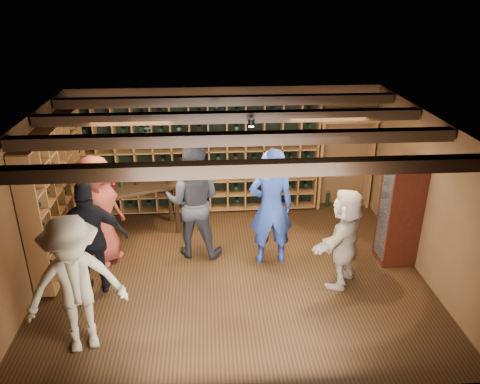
{
  "coord_description": "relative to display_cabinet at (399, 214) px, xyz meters",
  "views": [
    {
      "loc": [
        -0.36,
        -6.39,
        4.28
      ],
      "look_at": [
        0.11,
        0.2,
        1.34
      ],
      "focal_mm": 35.0,
      "sensor_mm": 36.0,
      "label": 1
    }
  ],
  "objects": [
    {
      "name": "crate_shelf",
      "position": [
        -0.31,
        2.12,
        0.71
      ],
      "size": [
        1.2,
        0.32,
        2.07
      ],
      "color": "brown",
      "rests_on": "ground"
    },
    {
      "name": "wine_rack_left",
      "position": [
        -5.54,
        0.62,
        0.29
      ],
      "size": [
        0.3,
        2.65,
        2.2
      ],
      "color": "brown",
      "rests_on": "ground"
    },
    {
      "name": "guest_red_floral",
      "position": [
        -4.88,
        0.35,
        0.08
      ],
      "size": [
        0.96,
        1.08,
        1.86
      ],
      "primitive_type": "imported",
      "rotation": [
        0.0,
        0.0,
        1.06
      ],
      "color": "maroon",
      "rests_on": "ground"
    },
    {
      "name": "guest_khaki",
      "position": [
        -4.73,
        -1.73,
        0.07
      ],
      "size": [
        1.35,
        1.02,
        1.86
      ],
      "primitive_type": "imported",
      "rotation": [
        0.0,
        0.0,
        0.31
      ],
      "color": "gray",
      "rests_on": "ground"
    },
    {
      "name": "ground",
      "position": [
        -2.71,
        -0.2,
        -0.86
      ],
      "size": [
        6.0,
        6.0,
        0.0
      ],
      "primitive_type": "plane",
      "color": "#331D0E",
      "rests_on": "ground"
    },
    {
      "name": "guest_woman_black",
      "position": [
        -4.81,
        -0.52,
        0.04
      ],
      "size": [
        1.09,
        0.55,
        1.79
      ],
      "primitive_type": "imported",
      "rotation": [
        0.0,
        0.0,
        3.25
      ],
      "color": "black",
      "rests_on": "ground"
    },
    {
      "name": "room_shell",
      "position": [
        -2.71,
        -0.15,
        1.56
      ],
      "size": [
        6.0,
        6.0,
        6.0
      ],
      "color": "brown",
      "rests_on": "ground"
    },
    {
      "name": "display_cabinet",
      "position": [
        0.0,
        0.0,
        0.0
      ],
      "size": [
        0.55,
        0.5,
        1.75
      ],
      "color": "#39120B",
      "rests_on": "ground"
    },
    {
      "name": "man_grey_suit",
      "position": [
        -3.35,
        0.48,
        0.13
      ],
      "size": [
        1.07,
        0.89,
        1.96
      ],
      "primitive_type": "imported",
      "rotation": [
        0.0,
        0.0,
        2.97
      ],
      "color": "black",
      "rests_on": "ground"
    },
    {
      "name": "man_blue_shirt",
      "position": [
        -2.09,
        0.13,
        0.14
      ],
      "size": [
        0.74,
        0.5,
        1.99
      ],
      "primitive_type": "imported",
      "rotation": [
        0.0,
        0.0,
        3.17
      ],
      "color": "navy",
      "rests_on": "ground"
    },
    {
      "name": "guest_beige",
      "position": [
        -1.06,
        -0.57,
        -0.07
      ],
      "size": [
        1.26,
        1.44,
        1.58
      ],
      "primitive_type": "imported",
      "rotation": [
        0.0,
        0.0,
        4.06
      ],
      "color": "gray",
      "rests_on": "ground"
    },
    {
      "name": "wine_rack_back",
      "position": [
        -3.24,
        2.13,
        0.29
      ],
      "size": [
        4.65,
        0.3,
        2.2
      ],
      "color": "brown",
      "rests_on": "ground"
    },
    {
      "name": "tasting_table",
      "position": [
        -4.32,
        1.28,
        -0.01
      ],
      "size": [
        1.41,
        1.0,
        1.24
      ],
      "rotation": [
        0.0,
        0.0,
        0.31
      ],
      "color": "black",
      "rests_on": "ground"
    }
  ]
}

